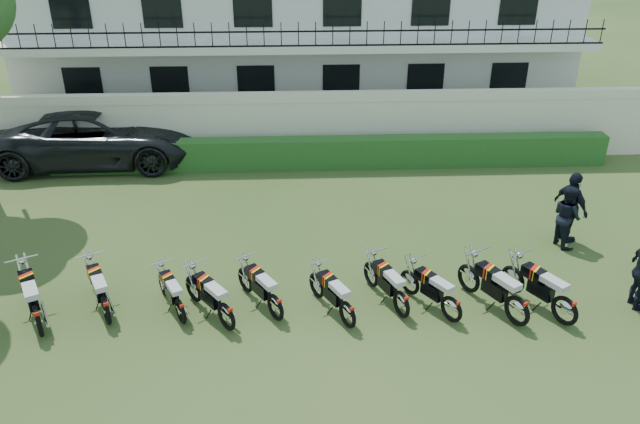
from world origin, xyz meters
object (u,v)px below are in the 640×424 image
object	(u,v)px
motorcycle_3	(226,310)
motorcycle_8	(518,304)
motorcycle_9	(566,304)
suv	(98,136)
officer_4	(567,216)
motorcycle_6	(402,298)
motorcycle_1	(105,304)
officer_5	(571,207)
motorcycle_0	(36,314)
motorcycle_7	(452,303)
motorcycle_4	(275,301)
motorcycle_2	(180,306)
motorcycle_5	(348,309)

from	to	relation	value
motorcycle_3	motorcycle_8	size ratio (longest dim) A/B	0.84
motorcycle_9	suv	world-z (taller)	suv
motorcycle_9	suv	bearing A→B (deg)	111.67
motorcycle_3	officer_4	world-z (taller)	officer_4
motorcycle_9	motorcycle_6	bearing A→B (deg)	142.86
motorcycle_1	motorcycle_8	world-z (taller)	motorcycle_8
motorcycle_9	officer_4	xyz separation A→B (m)	(1.30, 3.30, 0.30)
motorcycle_6	suv	bearing A→B (deg)	110.91
officer_4	officer_5	distance (m)	0.29
motorcycle_0	motorcycle_1	size ratio (longest dim) A/B	1.07
motorcycle_7	officer_4	xyz separation A→B (m)	(3.60, 3.10, 0.35)
motorcycle_0	motorcycle_4	distance (m)	4.76
motorcycle_2	motorcycle_3	size ratio (longest dim) A/B	0.99
motorcycle_4	motorcycle_7	bearing A→B (deg)	-36.19
motorcycle_0	motorcycle_7	world-z (taller)	motorcycle_0
motorcycle_9	officer_5	world-z (taller)	officer_5
motorcycle_2	motorcycle_8	world-z (taller)	motorcycle_8
motorcycle_7	officer_5	size ratio (longest dim) A/B	0.83
motorcycle_2	motorcycle_5	size ratio (longest dim) A/B	0.94
motorcycle_7	officer_4	size ratio (longest dim) A/B	0.97
motorcycle_5	officer_5	distance (m)	6.85
motorcycle_3	motorcycle_4	distance (m)	1.03
motorcycle_3	officer_4	bearing A→B (deg)	-16.64
suv	officer_4	bearing A→B (deg)	-116.92
motorcycle_9	officer_5	size ratio (longest dim) A/B	0.96
motorcycle_4	motorcycle_5	bearing A→B (deg)	-44.76
motorcycle_1	motorcycle_4	distance (m)	3.50
motorcycle_5	motorcycle_0	bearing A→B (deg)	152.09
motorcycle_9	officer_4	bearing A→B (deg)	38.46
officer_4	motorcycle_2	bearing A→B (deg)	93.88
motorcycle_7	motorcycle_8	xyz separation A→B (m)	(1.32, -0.18, 0.07)
motorcycle_1	motorcycle_8	bearing A→B (deg)	-28.96
motorcycle_7	suv	distance (m)	13.33
motorcycle_5	motorcycle_6	distance (m)	1.20
motorcycle_9	officer_4	distance (m)	3.56
motorcycle_5	motorcycle_8	bearing A→B (deg)	-29.30
motorcycle_5	motorcycle_8	size ratio (longest dim) A/B	0.88
motorcycle_3	motorcycle_9	xyz separation A→B (m)	(6.95, -0.14, 0.03)
motorcycle_5	officer_4	xyz separation A→B (m)	(5.78, 3.19, 0.35)
officer_5	motorcycle_2	bearing A→B (deg)	88.70
motorcycle_0	suv	distance (m)	9.38
motorcycle_8	motorcycle_9	world-z (taller)	motorcycle_8
motorcycle_4	officer_5	world-z (taller)	officer_5
motorcycle_9	motorcycle_8	bearing A→B (deg)	148.56
motorcycle_2	officer_5	world-z (taller)	officer_5
motorcycle_3	motorcycle_8	xyz separation A→B (m)	(5.96, -0.11, 0.04)
motorcycle_2	officer_4	xyz separation A→B (m)	(9.22, 2.90, 0.38)
motorcycle_0	suv	xyz separation A→B (m)	(-1.23, 9.29, 0.39)
motorcycle_5	suv	xyz separation A→B (m)	(-7.46, 9.30, 0.46)
motorcycle_9	officer_5	bearing A→B (deg)	37.37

